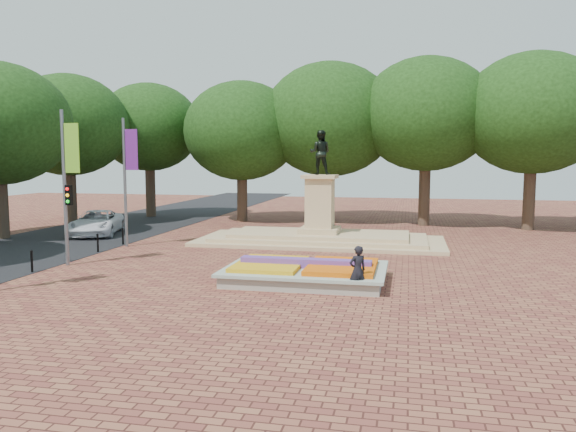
# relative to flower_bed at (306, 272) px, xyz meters

# --- Properties ---
(ground) EXTENTS (90.00, 90.00, 0.00)m
(ground) POSITION_rel_flower_bed_xyz_m (-1.03, 2.00, -0.38)
(ground) COLOR brown
(ground) RESTS_ON ground
(asphalt_street) EXTENTS (9.00, 90.00, 0.02)m
(asphalt_street) POSITION_rel_flower_bed_xyz_m (-16.03, 7.00, -0.37)
(asphalt_street) COLOR black
(asphalt_street) RESTS_ON ground
(flower_bed) EXTENTS (6.30, 4.30, 0.91)m
(flower_bed) POSITION_rel_flower_bed_xyz_m (0.00, 0.00, 0.00)
(flower_bed) COLOR gray
(flower_bed) RESTS_ON ground
(monument) EXTENTS (14.00, 6.00, 6.40)m
(monument) POSITION_rel_flower_bed_xyz_m (-1.03, 10.00, 0.50)
(monument) COLOR tan
(monument) RESTS_ON ground
(tree_row_back) EXTENTS (44.80, 8.80, 10.43)m
(tree_row_back) POSITION_rel_flower_bed_xyz_m (1.31, 20.00, 6.29)
(tree_row_back) COLOR #3D2F21
(tree_row_back) RESTS_ON ground
(banner_poles) EXTENTS (0.88, 11.17, 7.00)m
(banner_poles) POSITION_rel_flower_bed_xyz_m (-11.10, 0.69, 3.50)
(banner_poles) COLOR slate
(banner_poles) RESTS_ON ground
(bollard_row) EXTENTS (0.12, 13.12, 0.98)m
(bollard_row) POSITION_rel_flower_bed_xyz_m (-11.73, 0.50, 0.15)
(bollard_row) COLOR black
(bollard_row) RESTS_ON ground
(van) EXTENTS (4.16, 6.06, 1.54)m
(van) POSITION_rel_flower_bed_xyz_m (-15.33, 10.33, 0.39)
(van) COLOR white
(van) RESTS_ON ground
(pedestrian) EXTENTS (0.77, 0.70, 1.77)m
(pedestrian) POSITION_rel_flower_bed_xyz_m (2.18, -1.78, 0.51)
(pedestrian) COLOR black
(pedestrian) RESTS_ON ground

